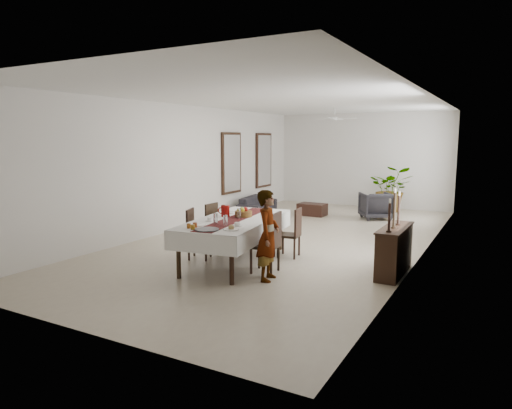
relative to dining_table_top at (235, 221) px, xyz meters
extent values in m
cube|color=#BAAD93|center=(0.02, 2.40, -0.80)|extent=(6.00, 12.00, 0.00)
cube|color=white|center=(0.02, 2.40, 2.40)|extent=(6.00, 12.00, 0.02)
cube|color=silver|center=(0.02, 8.40, 0.80)|extent=(6.00, 0.02, 3.20)
cube|color=silver|center=(0.02, -3.60, 0.80)|extent=(6.00, 0.02, 3.20)
cube|color=silver|center=(-2.98, 2.40, 0.80)|extent=(0.02, 12.00, 3.20)
cube|color=silver|center=(3.02, 2.40, 0.80)|extent=(0.02, 12.00, 3.20)
cube|color=black|center=(0.00, 0.00, 0.00)|extent=(1.46, 2.78, 0.06)
cylinder|color=black|center=(-0.31, -1.32, -0.41)|extent=(0.09, 0.09, 0.77)
cylinder|color=black|center=(0.65, -1.18, -0.41)|extent=(0.09, 0.09, 0.77)
cylinder|color=black|center=(-0.65, 1.18, -0.41)|extent=(0.09, 0.09, 0.77)
cylinder|color=black|center=(0.31, 1.32, -0.41)|extent=(0.09, 0.09, 0.77)
cube|color=silver|center=(0.00, 0.00, 0.03)|extent=(1.68, 3.01, 0.01)
cube|color=white|center=(-0.64, -0.09, -0.13)|extent=(0.40, 2.83, 0.33)
cube|color=silver|center=(0.64, 0.09, -0.13)|extent=(0.40, 2.83, 0.33)
cube|color=white|center=(0.19, -1.41, -0.13)|extent=(1.29, 0.19, 0.33)
cube|color=silver|center=(-0.19, 1.41, -0.13)|extent=(1.29, 0.19, 0.33)
cube|color=maroon|center=(0.00, 0.00, 0.04)|extent=(0.76, 2.79, 0.00)
cylinder|color=maroon|center=(-0.30, 0.13, 0.15)|extent=(0.19, 0.19, 0.22)
torus|color=#9B130B|center=(-0.39, 0.11, 0.15)|extent=(0.13, 0.04, 0.13)
cylinder|color=white|center=(0.23, -0.69, 0.13)|extent=(0.08, 0.08, 0.19)
cylinder|color=silver|center=(-0.03, -0.62, 0.13)|extent=(0.08, 0.08, 0.19)
cylinder|color=white|center=(0.05, 0.06, 0.13)|extent=(0.08, 0.08, 0.19)
cylinder|color=white|center=(0.42, -0.61, 0.07)|extent=(0.10, 0.10, 0.07)
cylinder|color=white|center=(0.42, -0.61, 0.05)|extent=(0.17, 0.17, 0.01)
cylinder|color=white|center=(-0.28, -0.43, 0.07)|extent=(0.10, 0.10, 0.07)
cylinder|color=white|center=(-0.28, -0.43, 0.05)|extent=(0.17, 0.17, 0.01)
cylinder|color=white|center=(0.50, -0.94, 0.05)|extent=(0.27, 0.27, 0.02)
sphere|color=tan|center=(0.50, -0.94, 0.08)|extent=(0.10, 0.10, 0.10)
cylinder|color=white|center=(-0.22, -0.87, 0.05)|extent=(0.27, 0.27, 0.02)
cylinder|color=silver|center=(-0.43, 0.55, 0.05)|extent=(0.27, 0.27, 0.02)
cylinder|color=#3A3B3F|center=(0.16, -1.15, 0.05)|extent=(0.40, 0.40, 0.02)
cylinder|color=#986816|center=(-0.08, -1.22, 0.08)|extent=(0.07, 0.07, 0.08)
cylinder|color=#935015|center=(-0.20, -1.17, 0.08)|extent=(0.07, 0.07, 0.08)
cylinder|color=#933B15|center=(-0.16, -1.05, 0.08)|extent=(0.07, 0.07, 0.08)
cylinder|color=brown|center=(0.02, 0.28, 0.10)|extent=(0.33, 0.33, 0.11)
sphere|color=#9C120F|center=(0.05, 0.31, 0.18)|extent=(0.10, 0.10, 0.10)
sphere|color=#578D2A|center=(-0.03, 0.31, 0.18)|extent=(0.09, 0.09, 0.09)
sphere|color=gold|center=(0.02, 0.23, 0.18)|extent=(0.09, 0.09, 0.09)
cube|color=black|center=(0.79, -0.30, -0.33)|extent=(0.50, 0.50, 0.05)
cylinder|color=black|center=(1.00, -0.47, -0.58)|extent=(0.05, 0.05, 0.45)
cylinder|color=black|center=(0.96, -0.10, -0.58)|extent=(0.05, 0.05, 0.45)
cylinder|color=black|center=(0.63, -0.51, -0.58)|extent=(0.05, 0.05, 0.45)
cylinder|color=black|center=(0.59, -0.14, -0.58)|extent=(0.05, 0.05, 0.45)
cube|color=black|center=(1.00, -0.28, -0.02)|extent=(0.09, 0.46, 0.58)
cube|color=black|center=(0.71, 0.88, -0.37)|extent=(0.47, 0.47, 0.05)
cylinder|color=black|center=(0.90, 0.73, -0.60)|extent=(0.05, 0.05, 0.41)
cylinder|color=black|center=(0.85, 1.07, -0.60)|extent=(0.05, 0.05, 0.41)
cylinder|color=black|center=(0.56, 0.69, -0.60)|extent=(0.05, 0.05, 0.41)
cylinder|color=black|center=(0.51, 1.02, -0.60)|extent=(0.05, 0.05, 0.41)
cube|color=black|center=(0.89, 0.91, -0.09)|extent=(0.09, 0.42, 0.53)
cube|color=black|center=(-0.75, -0.10, -0.37)|extent=(0.53, 0.53, 0.05)
cylinder|color=black|center=(-0.97, 0.01, -0.60)|extent=(0.05, 0.05, 0.41)
cylinder|color=black|center=(-0.86, -0.31, -0.60)|extent=(0.05, 0.05, 0.41)
cylinder|color=black|center=(-0.65, 0.12, -0.60)|extent=(0.05, 0.05, 0.41)
cylinder|color=black|center=(-0.54, -0.20, -0.60)|extent=(0.05, 0.05, 0.41)
cube|color=black|center=(-0.93, -0.16, -0.08)|extent=(0.17, 0.41, 0.53)
cube|color=black|center=(-0.79, 0.63, -0.37)|extent=(0.44, 0.44, 0.05)
cylinder|color=black|center=(-0.95, 0.81, -0.60)|extent=(0.04, 0.04, 0.41)
cylinder|color=black|center=(-0.96, 0.47, -0.60)|extent=(0.04, 0.04, 0.41)
cylinder|color=black|center=(-0.61, 0.80, -0.60)|extent=(0.04, 0.04, 0.41)
cylinder|color=black|center=(-0.62, 0.46, -0.60)|extent=(0.04, 0.04, 0.41)
cube|color=black|center=(-0.98, 0.64, -0.08)|extent=(0.06, 0.42, 0.53)
imported|color=#999DA2|center=(1.04, -0.66, -0.05)|extent=(0.46, 0.61, 1.51)
cube|color=black|center=(2.80, 0.68, -0.40)|extent=(0.36, 1.34, 0.80)
cube|color=black|center=(2.80, 0.68, 0.02)|extent=(0.39, 1.39, 0.03)
cylinder|color=black|center=(2.80, 0.19, 0.04)|extent=(0.09, 0.09, 0.03)
cylinder|color=black|center=(2.80, 0.19, 0.28)|extent=(0.04, 0.04, 0.45)
cylinder|color=white|center=(2.80, 0.19, 0.54)|extent=(0.03, 0.03, 0.07)
cylinder|color=black|center=(2.80, 0.55, 0.04)|extent=(0.09, 0.09, 0.03)
cylinder|color=black|center=(2.80, 0.55, 0.35)|extent=(0.04, 0.04, 0.58)
cylinder|color=#EEE6CE|center=(2.80, 0.55, 0.67)|extent=(0.03, 0.03, 0.07)
cylinder|color=black|center=(2.80, 0.91, 0.04)|extent=(0.09, 0.09, 0.03)
cylinder|color=black|center=(2.80, 0.91, 0.30)|extent=(0.04, 0.04, 0.49)
cylinder|color=beige|center=(2.80, 0.91, 0.58)|extent=(0.03, 0.03, 0.07)
imported|color=#282429|center=(-2.39, 5.26, -0.53)|extent=(0.98, 1.92, 0.54)
imported|color=#2B292E|center=(1.12, 6.07, -0.41)|extent=(1.16, 1.17, 0.78)
cube|color=black|center=(-0.74, 5.75, -0.62)|extent=(0.83, 0.56, 0.37)
imported|color=#2D5C25|center=(1.21, 7.69, -0.07)|extent=(1.49, 1.34, 1.47)
cube|color=black|center=(-2.94, 4.60, 0.80)|extent=(0.06, 1.05, 1.85)
cube|color=white|center=(-2.90, 4.60, 0.80)|extent=(0.01, 0.90, 1.70)
cube|color=black|center=(-2.94, 6.70, 0.80)|extent=(0.06, 1.05, 1.85)
cube|color=white|center=(-2.90, 6.70, 0.80)|extent=(0.01, 0.90, 1.70)
cylinder|color=silver|center=(0.02, 5.40, 2.30)|extent=(0.04, 0.04, 0.20)
cylinder|color=white|center=(0.02, 5.40, 2.10)|extent=(0.16, 0.16, 0.08)
cube|color=silver|center=(0.02, 5.75, 2.10)|extent=(0.10, 0.55, 0.01)
cube|color=silver|center=(0.02, 5.05, 2.10)|extent=(0.10, 0.55, 0.01)
cube|color=silver|center=(0.37, 5.40, 2.10)|extent=(0.55, 0.10, 0.01)
cube|color=silver|center=(-0.33, 5.40, 2.10)|extent=(0.55, 0.10, 0.01)
camera|label=1|loc=(4.41, -7.20, 1.53)|focal=32.00mm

